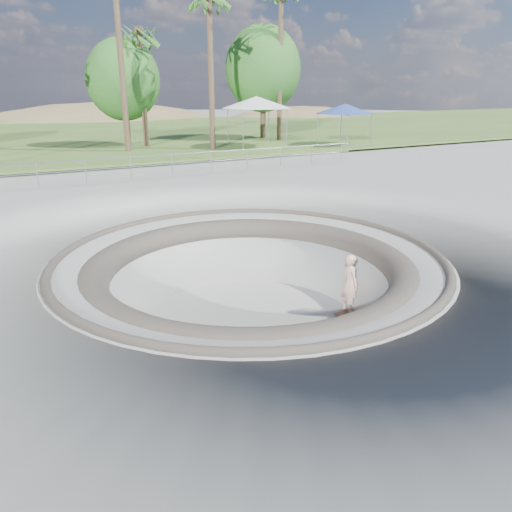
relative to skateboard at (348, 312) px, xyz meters
name	(u,v)px	position (x,y,z in m)	size (l,w,h in m)	color
ground	(249,257)	(-2.69, 0.88, 1.83)	(180.00, 180.00, 0.00)	gray
skate_bowl	(250,320)	(-2.69, 0.88, 0.00)	(14.00, 14.00, 4.10)	gray
grass_strip	(64,137)	(-2.69, 34.88, 2.05)	(180.00, 36.00, 0.12)	#3E6327
distant_hills	(76,177)	(1.09, 58.05, -5.19)	(103.20, 45.00, 28.60)	brown
safety_railing	(131,168)	(-2.69, 12.88, 2.52)	(25.00, 0.06, 1.03)	gray
skateboard	(348,312)	(0.00, 0.00, 0.00)	(0.81, 0.23, 0.08)	brown
skater	(350,284)	(0.00, 0.00, 0.88)	(0.63, 0.41, 1.72)	beige
canopy_white	(257,102)	(8.06, 20.79, 5.02)	(6.53, 6.53, 3.32)	gray
canopy_blue	(345,109)	(14.01, 18.88, 4.56)	(5.37, 5.37, 2.80)	gray
palm_d	(139,39)	(1.44, 24.66, 9.01)	(2.60, 2.60, 8.24)	brown
palm_e	(209,2)	(4.88, 20.99, 10.91)	(2.60, 2.60, 10.28)	brown
bushy_tree_mid	(123,80)	(0.44, 25.81, 6.47)	(4.99, 4.54, 7.20)	brown
bushy_tree_right	(263,69)	(11.31, 25.86, 7.32)	(5.94, 5.40, 8.57)	brown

